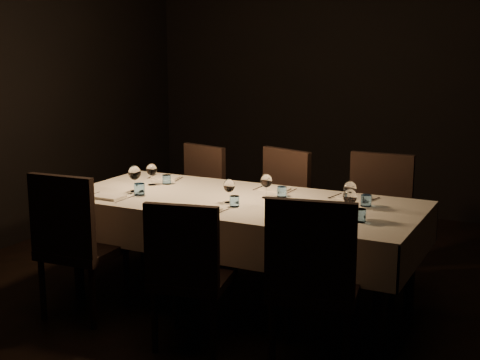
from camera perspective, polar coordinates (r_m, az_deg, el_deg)
The scene contains 14 objects.
room at distance 4.57m, azimuth 0.00°, elevation 7.36°, with size 5.01×6.01×3.01m.
dining_table at distance 4.71m, azimuth 0.00°, elevation -2.54°, with size 2.52×1.12×0.76m.
chair_near_left at distance 4.60m, azimuth -13.89°, elevation -4.96°, with size 0.51×0.51×1.01m.
place_setting_near_left at distance 4.90m, azimuth -9.57°, elevation -0.33°, with size 0.34×0.41×0.19m.
chair_near_center at distance 4.04m, azimuth -4.45°, elevation -7.53°, with size 0.53×0.53×0.94m.
place_setting_near_center at distance 4.49m, azimuth -1.45°, elevation -1.41°, with size 0.30×0.39×0.16m.
chair_near_right at distance 3.79m, azimuth 6.28°, elevation -8.21°, with size 0.57×0.57×1.03m.
place_setting_near_right at distance 4.17m, azimuth 9.02°, elevation -2.49°, with size 0.33×0.41×0.18m.
chair_far_left at distance 5.83m, azimuth -3.81°, elevation -1.35°, with size 0.56×0.56×0.96m.
place_setting_far_left at distance 5.26m, azimuth -6.90°, elevation 0.46°, with size 0.32×0.39×0.17m.
chair_far_center at distance 5.42m, azimuth 3.10°, elevation -2.21°, with size 0.60×0.60×0.99m.
place_setting_far_center at distance 4.80m, azimuth 2.80°, elevation -0.52°, with size 0.31×0.40×0.17m.
chair_far_right at distance 5.18m, azimuth 11.55°, elevation -2.97°, with size 0.50×0.50×1.01m.
place_setting_far_right at distance 4.60m, azimuth 9.78°, elevation -1.20°, with size 0.34×0.40×0.18m.
Camera 1 is at (2.04, -4.08, 1.85)m, focal length 50.00 mm.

